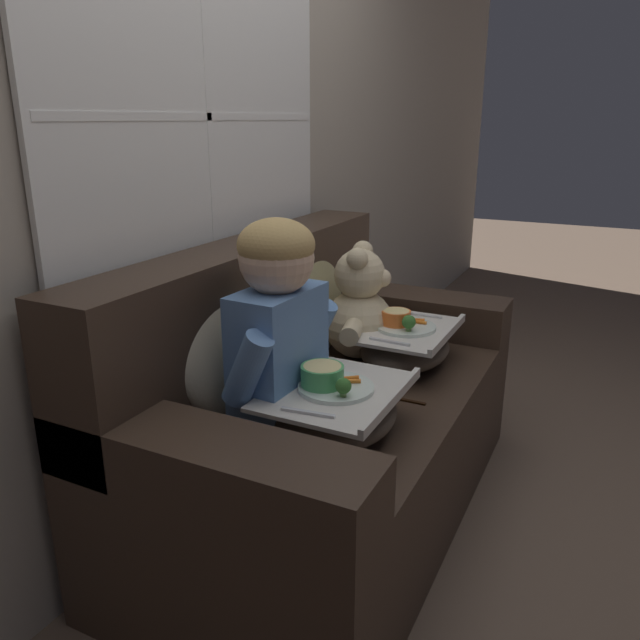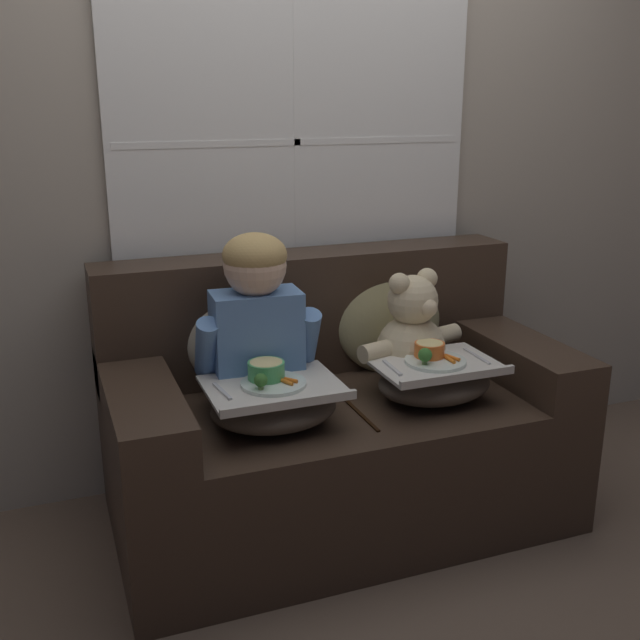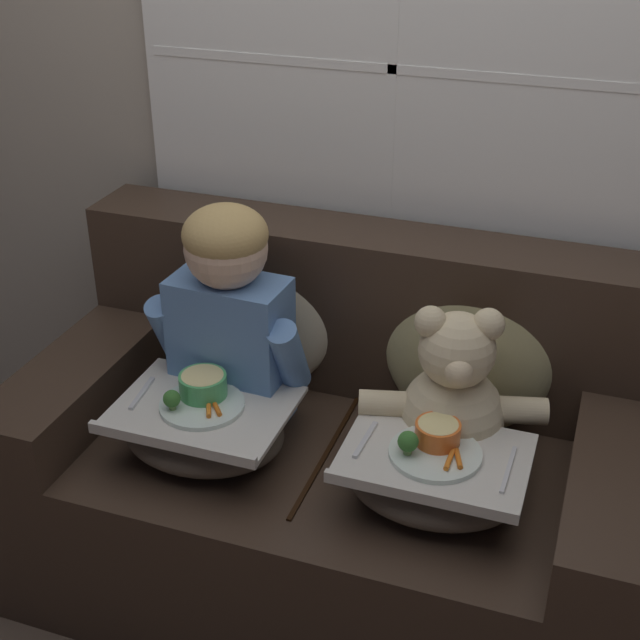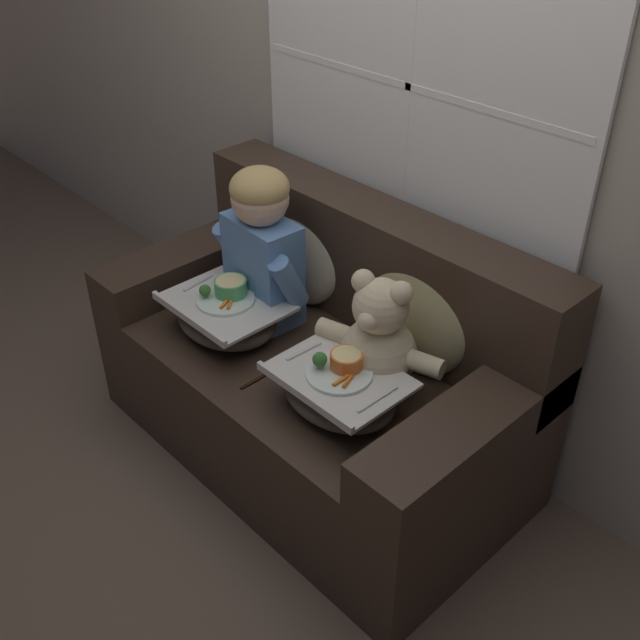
% 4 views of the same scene
% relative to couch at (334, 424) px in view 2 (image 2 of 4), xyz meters
% --- Properties ---
extents(ground_plane, '(14.00, 14.00, 0.00)m').
position_rel_couch_xyz_m(ground_plane, '(0.00, -0.06, -0.35)').
color(ground_plane, brown).
extents(wall_back_with_window, '(8.00, 0.08, 2.60)m').
position_rel_couch_xyz_m(wall_back_with_window, '(0.00, 0.44, 0.95)').
color(wall_back_with_window, '#A89E8E').
rests_on(wall_back_with_window, ground_plane).
extents(couch, '(1.61, 0.86, 0.94)m').
position_rel_couch_xyz_m(couch, '(0.00, 0.00, 0.00)').
color(couch, '#38281E').
rests_on(couch, ground_plane).
extents(throw_pillow_behind_child, '(0.43, 0.21, 0.45)m').
position_rel_couch_xyz_m(throw_pillow_behind_child, '(-0.29, 0.18, 0.34)').
color(throw_pillow_behind_child, '#C1B293').
rests_on(throw_pillow_behind_child, couch).
extents(throw_pillow_behind_teddy, '(0.46, 0.22, 0.47)m').
position_rel_couch_xyz_m(throw_pillow_behind_teddy, '(0.29, 0.18, 0.34)').
color(throw_pillow_behind_teddy, tan).
rests_on(throw_pillow_behind_teddy, couch).
extents(child_figure, '(0.43, 0.21, 0.60)m').
position_rel_couch_xyz_m(child_figure, '(-0.29, -0.03, 0.46)').
color(child_figure, '#5B84BC').
rests_on(child_figure, couch).
extents(teddy_bear, '(0.46, 0.33, 0.42)m').
position_rel_couch_xyz_m(teddy_bear, '(0.29, -0.03, 0.31)').
color(teddy_bear, beige).
rests_on(teddy_bear, couch).
extents(lap_tray_child, '(0.43, 0.34, 0.21)m').
position_rel_couch_xyz_m(lap_tray_child, '(-0.29, -0.20, 0.21)').
color(lap_tray_child, '#473D33').
rests_on(lap_tray_child, child_figure).
extents(lap_tray_teddy, '(0.42, 0.32, 0.21)m').
position_rel_couch_xyz_m(lap_tray_teddy, '(0.29, -0.20, 0.21)').
color(lap_tray_teddy, '#473D33').
rests_on(lap_tray_teddy, teddy_bear).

